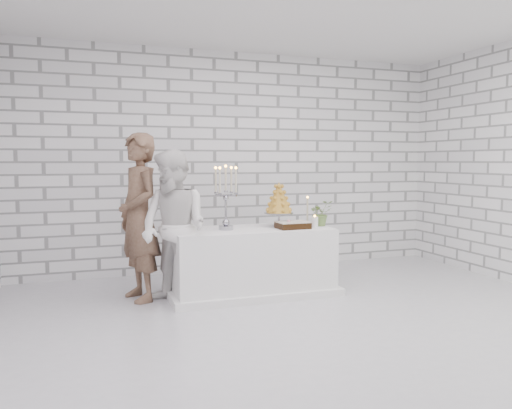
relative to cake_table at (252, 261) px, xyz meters
name	(u,v)px	position (x,y,z in m)	size (l,w,h in m)	color
ground	(313,321)	(0.23, -1.16, -0.38)	(6.00, 5.00, 0.01)	silver
wall_back	(236,162)	(0.23, 1.34, 1.12)	(6.00, 0.01, 3.00)	white
cake_table	(252,261)	(0.00, 0.00, 0.00)	(1.80, 0.80, 0.75)	white
groom	(139,217)	(-1.24, 0.15, 0.54)	(0.66, 0.44, 1.82)	brown
bride	(174,228)	(-0.92, -0.21, 0.44)	(0.79, 0.62, 1.63)	white
candelabra	(226,197)	(-0.30, -0.01, 0.74)	(0.29, 0.29, 0.72)	#9898A2
croquembouche	(279,204)	(0.35, 0.06, 0.64)	(0.34, 0.34, 0.53)	#AE7C28
chocolate_cake	(293,225)	(0.44, -0.15, 0.42)	(0.36, 0.25, 0.08)	black
pillar_candle	(315,222)	(0.73, -0.13, 0.44)	(0.08, 0.08, 0.12)	white
extra_taper	(307,211)	(0.75, 0.13, 0.54)	(0.06, 0.06, 0.32)	beige
flowers	(321,213)	(0.85, -0.04, 0.53)	(0.27, 0.24, 0.30)	#527540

